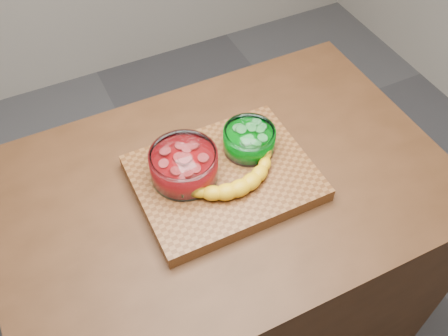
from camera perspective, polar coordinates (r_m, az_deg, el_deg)
name	(u,v)px	position (r m, az deg, el deg)	size (l,w,h in m)	color
ground	(224,322)	(2.09, 0.00, -17.21)	(3.50, 3.50, 0.00)	#4F4F53
counter	(224,267)	(1.69, 0.00, -11.24)	(1.20, 0.80, 0.90)	#462815
cutting_board	(224,178)	(1.30, 0.00, -1.14)	(0.45, 0.35, 0.04)	brown
bowl_red	(184,165)	(1.25, -4.60, 0.30)	(0.17, 0.17, 0.08)	white
bowl_green	(249,140)	(1.32, 2.89, 3.24)	(0.14, 0.14, 0.06)	white
banana	(233,179)	(1.25, 1.01, -1.24)	(0.30, 0.13, 0.04)	gold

